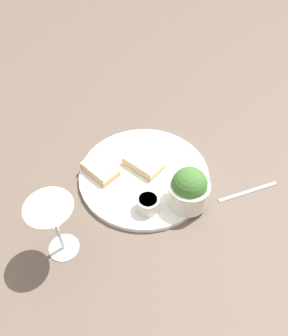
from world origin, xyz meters
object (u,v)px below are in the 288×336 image
at_px(salad_bowl, 189,189).
at_px(sauce_ramekin, 148,203).
at_px(cheese_toast_far, 100,169).
at_px(fork, 248,191).
at_px(wine_glass, 53,220).
at_px(cheese_toast_near, 143,163).

relative_size(salad_bowl, sauce_ramekin, 1.99).
distance_m(cheese_toast_far, fork, 0.38).
xyz_separation_m(salad_bowl, wine_glass, (0.03, 0.31, 0.05)).
bearing_deg(sauce_ramekin, wine_glass, 88.24).
bearing_deg(cheese_toast_near, sauce_ramekin, 155.47).
height_order(sauce_ramekin, cheese_toast_far, sauce_ramekin).
distance_m(cheese_toast_near, cheese_toast_far, 0.11).
distance_m(salad_bowl, sauce_ramekin, 0.10).
distance_m(sauce_ramekin, cheese_toast_far, 0.17).
bearing_deg(sauce_ramekin, cheese_toast_far, 18.44).
height_order(cheese_toast_near, fork, cheese_toast_near).
bearing_deg(wine_glass, salad_bowl, -96.37).
height_order(salad_bowl, cheese_toast_near, salad_bowl).
bearing_deg(salad_bowl, fork, -106.33).
relative_size(sauce_ramekin, fork, 0.32).
distance_m(cheese_toast_near, fork, 0.28).
xyz_separation_m(salad_bowl, sauce_ramekin, (0.03, 0.09, -0.03)).
distance_m(salad_bowl, wine_glass, 0.31).
relative_size(cheese_toast_far, wine_glass, 0.66).
bearing_deg(fork, wine_glass, 80.16).
height_order(cheese_toast_near, cheese_toast_far, same).
height_order(cheese_toast_far, fork, cheese_toast_far).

